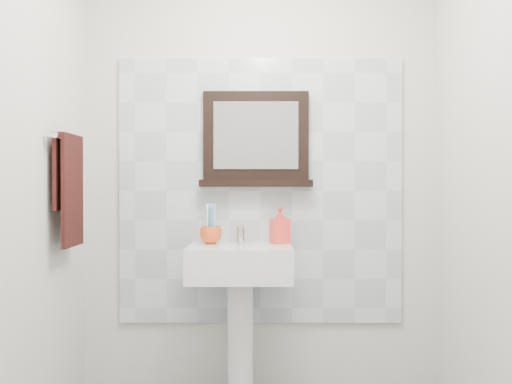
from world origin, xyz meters
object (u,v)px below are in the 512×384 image
(hand_towel, at_px, (69,181))
(toothbrush_cup, at_px, (211,235))
(pedestal_sink, at_px, (240,280))
(framed_mirror, at_px, (256,142))
(soap_dispenser, at_px, (280,225))

(hand_towel, bearing_deg, toothbrush_cup, 27.91)
(pedestal_sink, relative_size, framed_mirror, 1.52)
(pedestal_sink, relative_size, soap_dispenser, 4.78)
(pedestal_sink, bearing_deg, toothbrush_cup, 147.81)
(pedestal_sink, bearing_deg, soap_dispenser, 28.97)
(framed_mirror, relative_size, hand_towel, 1.15)
(toothbrush_cup, relative_size, soap_dispenser, 0.60)
(pedestal_sink, relative_size, hand_towel, 1.75)
(hand_towel, bearing_deg, soap_dispenser, 19.47)
(soap_dispenser, relative_size, hand_towel, 0.37)
(pedestal_sink, xyz_separation_m, hand_towel, (-0.83, -0.25, 0.53))
(toothbrush_cup, relative_size, hand_towel, 0.22)
(toothbrush_cup, xyz_separation_m, hand_towel, (-0.67, -0.35, 0.29))
(toothbrush_cup, distance_m, soap_dispenser, 0.39)
(soap_dispenser, bearing_deg, hand_towel, 177.91)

